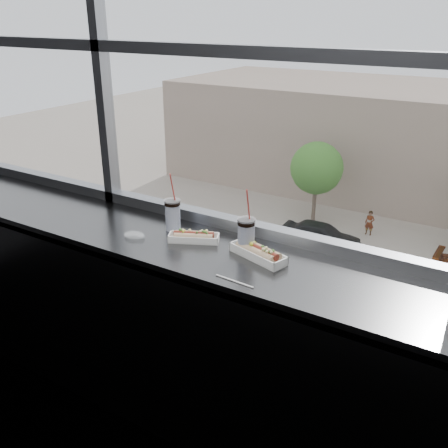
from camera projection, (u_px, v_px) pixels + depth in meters
The scene contains 15 objects.
wall_back_lower at pixel (254, 323), 2.82m from camera, with size 6.00×6.00×0.00m, color black.
counter at pixel (230, 260), 2.40m from camera, with size 6.00×0.55×0.06m, color #5A5A5A.
counter_fascia at pixel (202, 377), 2.40m from camera, with size 6.00×0.04×1.04m, color #5A5A5A.
hotdog_tray_left at pixel (194, 237), 2.51m from camera, with size 0.26×0.18×0.06m.
hotdog_tray_right at pixel (258, 252), 2.34m from camera, with size 0.31×0.18×0.07m.
soda_cup_left at pixel (173, 213), 2.62m from camera, with size 0.09×0.09×0.32m.
soda_cup_right at pixel (246, 234), 2.37m from camera, with size 0.09×0.09×0.33m.
loose_straw at pixel (234, 281), 2.14m from camera, with size 0.01×0.01×0.19m, color white.
wrapper at pixel (134, 235), 2.56m from camera, with size 0.11×0.08×0.03m, color silver.
car_near_b at pixel (244, 286), 23.71m from camera, with size 6.42×2.67×2.14m, color #3B3031.
car_near_a at pixel (141, 256), 26.75m from camera, with size 6.19×2.58×2.06m, color gray.
car_near_c at pixel (426, 343), 19.76m from camera, with size 6.08×2.53×2.03m, color #AC3446.
car_far_a at pixel (321, 231), 29.61m from camera, with size 6.51×2.71×2.17m, color black.
pedestrian_a at pixel (370, 221), 31.51m from camera, with size 0.85×0.64×1.92m, color #66605B.
tree_left at pixel (317, 168), 32.74m from camera, with size 3.49×3.49×5.45m.
Camera 1 is at (1.09, -0.62, 2.17)m, focal length 40.00 mm.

